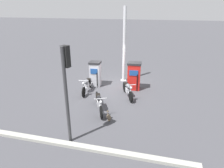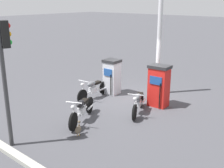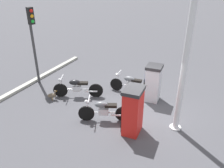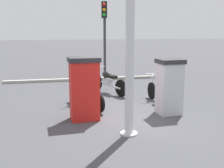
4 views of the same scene
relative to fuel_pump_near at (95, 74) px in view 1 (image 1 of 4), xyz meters
name	(u,v)px [view 1 (image 1 of 4)]	position (x,y,z in m)	size (l,w,h in m)	color
ground_plane	(114,88)	(0.14, 1.21, -0.80)	(120.00, 120.00, 0.00)	#424247
fuel_pump_near	(95,74)	(0.00, 0.00, 0.00)	(0.67, 0.71, 1.57)	silver
fuel_pump_far	(134,76)	(0.00, 2.41, 0.05)	(0.64, 0.84, 1.68)	red
motorcycle_near_pump	(87,84)	(1.04, -0.19, -0.33)	(2.04, 0.56, 0.93)	black
motorcycle_far_pump	(128,89)	(1.16, 2.24, -0.35)	(1.81, 0.91, 0.93)	black
motorcycle_extra	(99,102)	(3.02, 1.14, -0.34)	(2.01, 1.00, 0.95)	black
wandering_duck	(109,117)	(3.85, 1.83, -0.58)	(0.42, 0.35, 0.45)	brown
roadside_traffic_light	(66,79)	(5.45, 0.77, 1.67)	(0.40, 0.29, 3.60)	#38383A
canopy_support_pole	(124,47)	(-1.32, 1.56, 1.50)	(0.40, 0.40, 4.75)	silver
road_edge_kerb	(79,146)	(5.81, 1.21, -0.74)	(0.35, 8.30, 0.12)	#9E9E93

